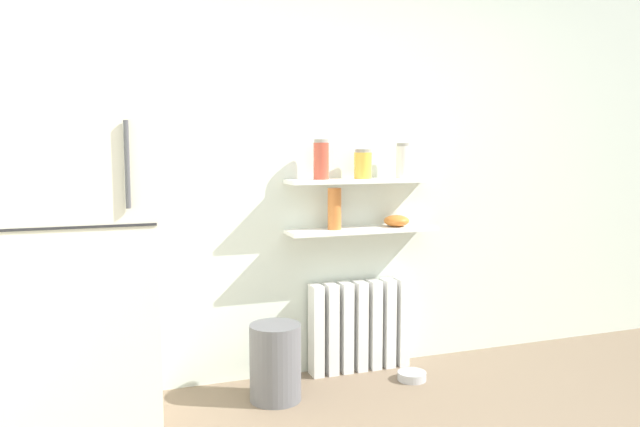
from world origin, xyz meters
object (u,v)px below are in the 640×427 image
object	(u,v)px
shelf_bowl	(397,221)
pet_food_bowl	(412,376)
refrigerator	(78,261)
storage_jar_1	(363,164)
storage_jar_2	(403,161)
trash_bin	(275,362)
storage_jar_0	(321,160)
vase	(334,209)
radiator	(360,326)

from	to	relation	value
shelf_bowl	pet_food_bowl	xyz separation A→B (m)	(-0.01, -0.24, -0.93)
refrigerator	shelf_bowl	size ratio (longest dim) A/B	10.52
storage_jar_1	storage_jar_2	xyz separation A→B (m)	(0.27, 0.00, 0.02)
storage_jar_1	refrigerator	bearing A→B (deg)	-172.94
refrigerator	trash_bin	bearing A→B (deg)	-2.27
storage_jar_1	pet_food_bowl	bearing A→B (deg)	-46.84
storage_jar_0	trash_bin	size ratio (longest dim) A/B	0.55
trash_bin	vase	bearing A→B (deg)	28.51
shelf_bowl	storage_jar_0	bearing A→B (deg)	-180.00
storage_jar_0	storage_jar_1	distance (m)	0.27
refrigerator	storage_jar_1	world-z (taller)	refrigerator
radiator	pet_food_bowl	size ratio (longest dim) A/B	3.73
vase	shelf_bowl	world-z (taller)	vase
storage_jar_0	trash_bin	world-z (taller)	storage_jar_0
shelf_bowl	trash_bin	distance (m)	1.16
radiator	vase	xyz separation A→B (m)	(-0.19, -0.03, 0.76)
refrigerator	pet_food_bowl	bearing A→B (deg)	-1.22
storage_jar_2	shelf_bowl	size ratio (longest dim) A/B	1.36
vase	storage_jar_2	bearing A→B (deg)	0.00
vase	pet_food_bowl	distance (m)	1.13
storage_jar_0	trash_bin	distance (m)	1.21
storage_jar_1	storage_jar_2	size ratio (longest dim) A/B	0.83
refrigerator	storage_jar_0	xyz separation A→B (m)	(1.37, 0.20, 0.49)
storage_jar_1	pet_food_bowl	size ratio (longest dim) A/B	1.03
storage_jar_2	shelf_bowl	world-z (taller)	storage_jar_2
storage_jar_1	shelf_bowl	distance (m)	0.43
storage_jar_2	refrigerator	bearing A→B (deg)	-173.93
refrigerator	radiator	size ratio (longest dim) A/B	2.58
radiator	shelf_bowl	xyz separation A→B (m)	(0.23, -0.03, 0.67)
storage_jar_0	storage_jar_1	xyz separation A→B (m)	(0.27, 0.00, -0.03)
pet_food_bowl	trash_bin	bearing A→B (deg)	-179.99
storage_jar_1	pet_food_bowl	world-z (taller)	storage_jar_1
radiator	pet_food_bowl	world-z (taller)	radiator
storage_jar_0	storage_jar_1	size ratio (longest dim) A/B	1.32
pet_food_bowl	storage_jar_1	bearing A→B (deg)	133.16
refrigerator	vase	distance (m)	1.48
radiator	storage_jar_2	distance (m)	1.08
storage_jar_0	vase	distance (m)	0.31
storage_jar_2	trash_bin	distance (m)	1.46
storage_jar_1	trash_bin	world-z (taller)	storage_jar_1
refrigerator	storage_jar_1	distance (m)	1.72
refrigerator	radiator	distance (m)	1.75
storage_jar_0	vase	bearing A→B (deg)	0.00
storage_jar_1	storage_jar_2	world-z (taller)	storage_jar_2
refrigerator	vase	size ratio (longest dim) A/B	6.68
storage_jar_1	shelf_bowl	xyz separation A→B (m)	(0.23, 0.00, -0.36)
pet_food_bowl	radiator	bearing A→B (deg)	129.86
refrigerator	storage_jar_2	bearing A→B (deg)	6.07
pet_food_bowl	shelf_bowl	bearing A→B (deg)	88.42
storage_jar_2	trash_bin	bearing A→B (deg)	-164.99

